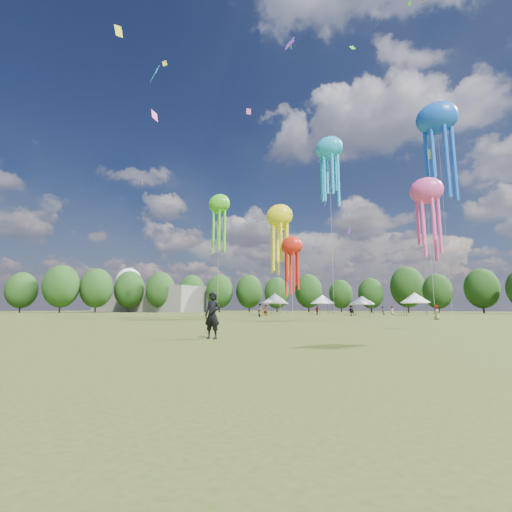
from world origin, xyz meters
The scene contains 10 objects.
ground centered at (0.00, 0.00, 0.00)m, with size 300.00×300.00×0.00m, color #384416.
observer_main centered at (8.71, -1.67, 0.93)m, with size 0.68×0.44×1.86m, color black.
spectator_near centered at (-7.64, 32.26, 0.95)m, with size 0.92×0.72×1.89m, color gray.
spectators_far centered at (2.51, 47.08, 0.82)m, with size 25.07×31.13×1.75m.
festival_tents centered at (-5.81, 55.29, 3.05)m, with size 33.29×11.26×4.24m.
show_kites centered at (1.31, 41.11, 21.10)m, with size 46.90×17.45×32.52m.
small_kites centered at (-0.65, 40.48, 30.87)m, with size 77.45×61.55×44.03m.
treeline centered at (-3.87, 62.51, 6.54)m, with size 201.57×95.24×13.43m.
hangar centered at (-72.00, 72.00, 4.00)m, with size 40.00×12.00×8.00m, color gray.
radome centered at (-88.00, 78.00, 9.99)m, with size 9.00×9.00×16.00m.
Camera 1 is at (17.28, -13.39, 1.20)m, focal length 24.96 mm.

